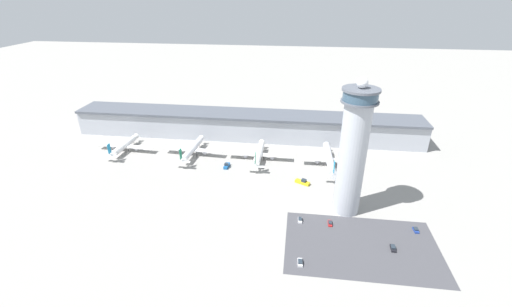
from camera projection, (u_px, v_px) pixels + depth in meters
ground_plane at (227, 187)px, 186.82m from camera, size 1000.00×1000.00×0.00m
terminal_building at (246, 125)px, 245.18m from camera, size 244.44×25.00×18.19m
control_tower at (353, 151)px, 153.52m from camera, size 15.96×15.96×65.42m
parking_lot_surface at (361, 246)px, 144.21m from camera, size 64.00×40.00×0.01m
airplane_gate_alpha at (124, 146)px, 225.49m from camera, size 39.88×33.92×12.29m
airplane_gate_bravo at (192, 149)px, 219.44m from camera, size 39.86×38.16×12.96m
airplane_gate_charlie at (259, 154)px, 214.17m from camera, size 40.27×36.19×13.08m
airplane_gate_delta at (329, 159)px, 206.76m from camera, size 34.13×43.07×13.55m
service_truck_catering at (303, 182)px, 189.33m from camera, size 8.52×6.05×2.95m
service_truck_fuel at (227, 166)px, 206.68m from camera, size 2.91×6.84×2.90m
car_silver_sedan at (416, 230)px, 152.79m from camera, size 2.03×4.10×1.45m
car_blue_compact at (300, 220)px, 159.35m from camera, size 1.96×4.15×1.45m
car_navy_sedan at (393, 248)px, 142.19m from camera, size 2.03×4.52×1.50m
car_grey_coupe at (330, 223)px, 157.18m from camera, size 1.75×4.41×1.36m
car_green_van at (300, 262)px, 134.80m from camera, size 2.09×4.53×1.45m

